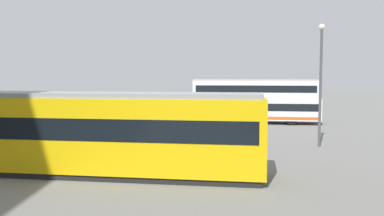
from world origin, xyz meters
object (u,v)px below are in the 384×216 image
object	(u,v)px
street_lamp	(321,76)
info_sign	(105,110)
pedestrian_near_railing	(126,123)
double_decker_bus	(255,101)
tram_yellow	(90,132)

from	to	relation	value
street_lamp	info_sign	bearing A→B (deg)	-15.87
street_lamp	pedestrian_near_railing	bearing A→B (deg)	-12.24
double_decker_bus	pedestrian_near_railing	bearing A→B (deg)	44.29
info_sign	street_lamp	distance (m)	14.99
double_decker_bus	info_sign	distance (m)	13.82
double_decker_bus	tram_yellow	bearing A→B (deg)	66.25
tram_yellow	street_lamp	world-z (taller)	street_lamp
info_sign	double_decker_bus	bearing A→B (deg)	-145.14
tram_yellow	info_sign	xyz separation A→B (m)	(2.68, -11.77, -0.07)
info_sign	street_lamp	bearing A→B (deg)	164.13
tram_yellow	street_lamp	distance (m)	14.09
pedestrian_near_railing	street_lamp	world-z (taller)	street_lamp
double_decker_bus	pedestrian_near_railing	distance (m)	13.30
info_sign	pedestrian_near_railing	bearing A→B (deg)	143.72
tram_yellow	pedestrian_near_railing	bearing A→B (deg)	-85.42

